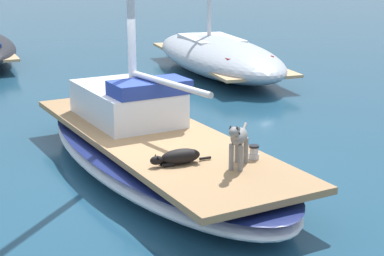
{
  "coord_description": "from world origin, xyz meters",
  "views": [
    {
      "loc": [
        -5.64,
        -8.49,
        3.68
      ],
      "look_at": [
        0.0,
        -1.0,
        1.01
      ],
      "focal_mm": 59.65,
      "sensor_mm": 36.0,
      "label": 1
    }
  ],
  "objects_px": {
    "dog_grey": "(238,139)",
    "sailboat_main": "(156,154)",
    "deck_winch": "(254,153)",
    "dog_black": "(178,157)",
    "moored_boat_starboard_side": "(218,55)"
  },
  "relations": [
    {
      "from": "dog_grey",
      "to": "sailboat_main",
      "type": "bearing_deg",
      "value": 90.84
    },
    {
      "from": "sailboat_main",
      "to": "deck_winch",
      "type": "relative_size",
      "value": 35.76
    },
    {
      "from": "dog_black",
      "to": "dog_grey",
      "type": "distance_m",
      "value": 0.92
    },
    {
      "from": "deck_winch",
      "to": "moored_boat_starboard_side",
      "type": "distance_m",
      "value": 10.13
    },
    {
      "from": "dog_grey",
      "to": "deck_winch",
      "type": "xyz_separation_m",
      "value": [
        0.43,
        0.14,
        -0.32
      ]
    },
    {
      "from": "sailboat_main",
      "to": "deck_winch",
      "type": "distance_m",
      "value": 2.0
    },
    {
      "from": "sailboat_main",
      "to": "dog_black",
      "type": "bearing_deg",
      "value": -111.59
    },
    {
      "from": "sailboat_main",
      "to": "dog_black",
      "type": "xyz_separation_m",
      "value": [
        -0.56,
        -1.42,
        0.43
      ]
    },
    {
      "from": "deck_winch",
      "to": "moored_boat_starboard_side",
      "type": "relative_size",
      "value": 0.03
    },
    {
      "from": "deck_winch",
      "to": "dog_grey",
      "type": "bearing_deg",
      "value": -161.97
    },
    {
      "from": "dog_black",
      "to": "dog_grey",
      "type": "height_order",
      "value": "dog_grey"
    },
    {
      "from": "dog_black",
      "to": "moored_boat_starboard_side",
      "type": "xyz_separation_m",
      "value": [
        7.01,
        7.68,
        -0.22
      ]
    },
    {
      "from": "sailboat_main",
      "to": "dog_grey",
      "type": "height_order",
      "value": "dog_grey"
    },
    {
      "from": "dog_grey",
      "to": "moored_boat_starboard_side",
      "type": "bearing_deg",
      "value": 52.31
    },
    {
      "from": "dog_black",
      "to": "deck_winch",
      "type": "distance_m",
      "value": 1.13
    }
  ]
}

